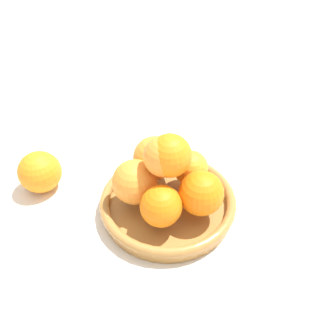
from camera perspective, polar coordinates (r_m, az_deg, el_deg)
name	(u,v)px	position (r m, az deg, el deg)	size (l,w,h in m)	color
ground_plane	(168,208)	(0.62, 0.00, -6.97)	(4.00, 4.00, 0.00)	silver
fruit_bowl	(168,202)	(0.61, 0.00, -5.90)	(0.25, 0.25, 0.03)	#A57238
orange_pile	(166,174)	(0.56, -0.36, -1.02)	(0.20, 0.18, 0.13)	orange
stray_orange	(40,172)	(0.68, -21.40, -0.63)	(0.08, 0.08, 0.08)	orange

